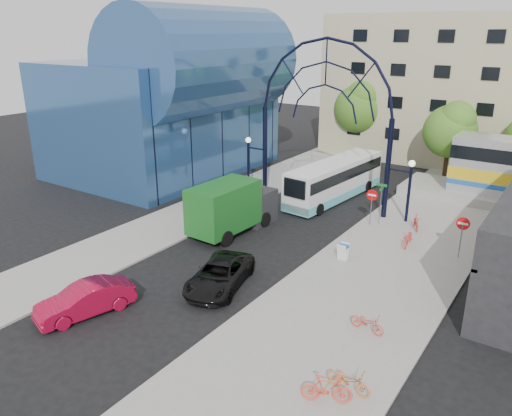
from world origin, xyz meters
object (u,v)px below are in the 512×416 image
Objects in this scene: bike_far_c at (349,380)px; bike_far_a at (367,322)px; green_truck at (233,207)px; tree_north_b at (360,106)px; city_bus at (335,179)px; sandwich_board at (343,250)px; black_suv at (220,275)px; bike_far_b at (327,389)px; red_sedan at (85,300)px; bike_near_a at (408,238)px; stop_sign at (372,198)px; street_name_sign at (381,195)px; bike_near_b at (416,222)px; gateway_arch at (325,90)px; tree_north_a at (452,129)px; do_not_enter_sign at (462,228)px.

bike_far_a is at bearing 14.76° from bike_far_c.
bike_far_a is at bearing -25.06° from green_truck.
tree_north_b is 0.73× the size of city_bus.
bike_far_a is at bearing -65.88° from tree_north_b.
sandwich_board is 11.12m from bike_far_c.
black_suv reaches higher than bike_far_b.
bike_far_a is at bearing -20.03° from bike_far_b.
red_sedan is 2.40× the size of bike_near_a.
stop_sign is at bearing 42.05° from green_truck.
bike_near_b is (2.41, 0.30, -1.52)m from street_name_sign.
bike_far_c is (2.86, -16.93, -0.03)m from bike_near_b.
bike_near_b is (-0.43, 2.85, -0.00)m from bike_near_a.
tree_north_b is 21.06m from bike_near_b.
street_name_sign is 6.78m from sandwich_board.
gateway_arch reaches higher than city_bus.
green_truck reaches higher than bike_near_a.
bike_near_a is at bearing -83.12° from tree_north_a.
bike_far_a is (1.93, -12.93, -0.06)m from bike_near_b.
city_bus is (-4.59, 4.01, -0.43)m from stop_sign.
street_name_sign is 13.59m from tree_north_a.
bike_far_c is at bearing -70.53° from stop_sign.
tree_north_a is 21.72m from green_truck.
bike_far_a is (4.74, -12.03, -1.44)m from stop_sign.
city_bus reaches higher than bike_far_b.
bike_far_c is at bearing -86.94° from bike_near_a.
green_truck is (-8.42, -19.81, -2.90)m from tree_north_a.
bike_far_c is (8.80, -3.67, -0.12)m from black_suv.
green_truck reaches higher than black_suv.
black_suv is (5.54, -30.29, -4.56)m from tree_north_b.
tree_north_a reaches higher than bike_far_a.
do_not_enter_sign is at bearing -0.51° from bike_far_c.
bike_far_a is at bearing -13.01° from black_suv.
street_name_sign is at bearing 161.56° from bike_near_b.
stop_sign is 1.33× the size of bike_near_a.
red_sedan is 2.76× the size of bike_near_b.
do_not_enter_sign reaches higher than bike_far_c.
street_name_sign is at bearing 85.94° from red_sedan.
city_bus is (-10.79, 6.01, -0.42)m from do_not_enter_sign.
black_suv is (1.66, -14.36, -7.85)m from gateway_arch.
black_suv is (-4.46, -26.29, -3.90)m from tree_north_a.
red_sedan is 21.06m from bike_near_b.
bike_near_a is (7.82, -5.96, -0.95)m from city_bus.
bike_far_a is (13.41, -29.96, -4.72)m from tree_north_b.
city_bus reaches higher than stop_sign.
tree_north_b is (-9.48, 23.95, 4.52)m from sandwich_board.
green_truck is 12.05m from red_sedan.
bike_near_a is 1.07× the size of bike_far_c.
tree_north_b is 1.78× the size of red_sedan.
black_suv is 6.57m from red_sedan.
bike_near_b is (7.61, -1.10, -7.95)m from gateway_arch.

